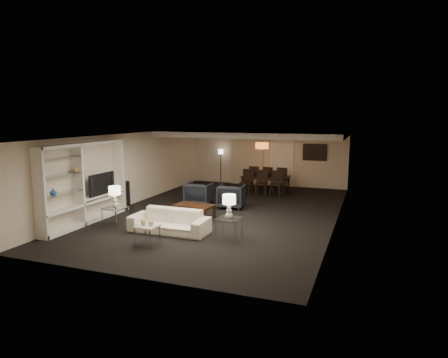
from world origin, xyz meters
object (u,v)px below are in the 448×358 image
chair_fm (269,178)px  chair_nl (246,182)px  chair_fl (255,177)px  floor_speaker (128,195)px  table_lamp_right (229,207)px  dining_table (265,184)px  side_table_left (116,217)px  television (99,184)px  vase_blue (53,192)px  chair_nm (261,183)px  side_table_right (229,229)px  chair_nr (276,184)px  floor_lamp (221,166)px  table_lamp_left (115,197)px  sofa (169,221)px  armchair_right (231,196)px  coffee_table (194,211)px  chair_fr (283,179)px  pendant_light (262,146)px  armchair_left (199,194)px  vase_amber (75,169)px  marble_table (148,235)px

chair_fm → chair_nl: bearing=72.1°
chair_fl → floor_speaker: bearing=63.2°
table_lamp_right → dining_table: size_ratio=0.32×
side_table_left → chair_fl: chair_fl is taller
chair_fl → chair_fm: size_ratio=1.00×
television → vase_blue: bearing=179.0°
table_lamp_right → chair_fl: bearing=100.6°
floor_speaker → chair_fm: bearing=40.7°
chair_nm → chair_fm: same height
vase_blue → chair_nl: 7.62m
side_table_left → dining_table: bearing=67.0°
side_table_right → television: size_ratio=0.52×
chair_nr → chair_fm: same height
floor_lamp → table_lamp_left: bearing=-91.6°
sofa → side_table_left: sofa is taller
armchair_right → chair_nl: 2.41m
coffee_table → floor_speaker: 2.63m
chair_fr → vase_blue: bearing=68.3°
pendant_light → side_table_left: bearing=-113.2°
armchair_left → vase_blue: 5.05m
armchair_right → chair_fm: size_ratio=0.89×
chair_nl → armchair_left: bearing=-109.3°
dining_table → coffee_table: bearing=-101.7°
pendant_light → chair_fr: size_ratio=0.53×
television → floor_speaker: television is taller
vase_amber → floor_lamp: 8.28m
side_table_right → marble_table: size_ratio=1.20×
armchair_right → chair_nr: size_ratio=0.89×
armchair_right → marble_table: (-0.60, -4.40, -0.15)m
floor_speaker → floor_lamp: floor_lamp is taller
coffee_table → table_lamp_right: (1.70, -1.60, 0.64)m
pendant_light → side_table_left: size_ratio=0.89×
floor_speaker → chair_fl: 5.86m
armchair_left → table_lamp_right: bearing=120.6°
chair_nr → chair_fl: size_ratio=1.00×
chair_fr → chair_fm: bearing=5.9°
chair_fr → sofa: bearing=83.1°
armchair_left → chair_nl: 2.60m
marble_table → chair_fl: 8.12m
vase_amber → chair_nr: bearing=54.7°
armchair_left → floor_speaker: bearing=29.5°
vase_blue → dining_table: size_ratio=0.10×
chair_nr → table_lamp_left: bearing=-118.9°
coffee_table → side_table_left: bearing=-136.7°
armchair_right → chair_nl: bearing=-92.5°
table_lamp_left → chair_nm: table_lamp_left is taller
chair_nl → floor_lamp: 2.82m
side_table_left → chair_nm: chair_nm is taller
armchair_left → chair_fr: chair_fr is taller
dining_table → chair_fl: chair_fl is taller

